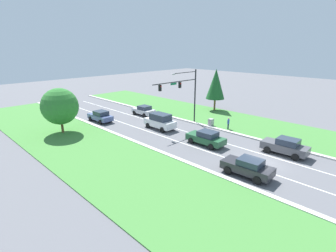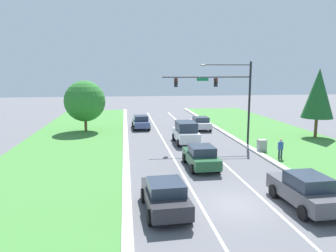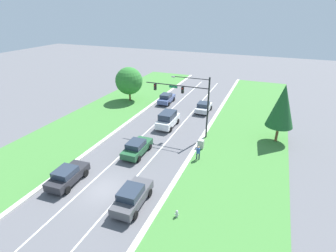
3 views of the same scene
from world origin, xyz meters
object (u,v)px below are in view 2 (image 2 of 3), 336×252
silver_sedan (200,123)px  white_suv (186,132)px  slate_blue_sedan (141,122)px  oak_near_left_tree (85,101)px  charcoal_sedan (165,195)px  pedestrian (281,148)px  conifer_near_right_tree (318,93)px  utility_cabinet (262,146)px  graphite_sedan (305,190)px  forest_sedan (201,156)px  traffic_signal_mast (225,90)px

silver_sedan → white_suv: (-3.18, -7.38, 0.28)m
slate_blue_sedan → oak_near_left_tree: 7.19m
white_suv → silver_sedan: bearing=66.2°
silver_sedan → charcoal_sedan: 24.04m
pedestrian → conifer_near_right_tree: conifer_near_right_tree is taller
silver_sedan → utility_cabinet: (2.79, -11.68, -0.27)m
white_suv → graphite_sedan: size_ratio=0.98×
forest_sedan → pedestrian: pedestrian is taller
charcoal_sedan → traffic_signal_mast: bearing=59.5°
traffic_signal_mast → slate_blue_sedan: 13.54m
traffic_signal_mast → silver_sedan: (-0.25, 8.71, -4.48)m
forest_sedan → white_suv: bearing=86.1°
traffic_signal_mast → pedestrian: (2.95, -5.60, -4.36)m
white_suv → charcoal_sedan: bearing=-104.8°
forest_sedan → conifer_near_right_tree: conifer_near_right_tree is taller
white_suv → pedestrian: 9.42m
forest_sedan → silver_sedan: 16.09m
traffic_signal_mast → charcoal_sedan: bearing=-117.4°
utility_cabinet → white_suv: bearing=144.2°
charcoal_sedan → conifer_near_right_tree: (18.18, 16.52, 3.87)m
graphite_sedan → oak_near_left_tree: bearing=117.7°
charcoal_sedan → white_suv: bearing=72.7°
traffic_signal_mast → charcoal_sedan: 16.64m
white_suv → pedestrian: white_suv is taller
charcoal_sedan → slate_blue_sedan: 24.68m
white_suv → pedestrian: bearing=-47.9°
utility_cabinet → conifer_near_right_tree: size_ratio=0.15×
conifer_near_right_tree → utility_cabinet: bearing=-147.5°
charcoal_sedan → graphite_sedan: size_ratio=0.96×
white_suv → slate_blue_sedan: size_ratio=1.04×
silver_sedan → conifer_near_right_tree: size_ratio=0.57×
traffic_signal_mast → silver_sedan: size_ratio=2.02×
traffic_signal_mast → forest_sedan: traffic_signal_mast is taller
silver_sedan → forest_sedan: bearing=-103.7°
charcoal_sedan → conifer_near_right_tree: bearing=39.2°
pedestrian → oak_near_left_tree: oak_near_left_tree is taller
slate_blue_sedan → utility_cabinet: size_ratio=4.10×
silver_sedan → slate_blue_sedan: 7.34m
oak_near_left_tree → white_suv: bearing=-36.7°
white_suv → oak_near_left_tree: size_ratio=0.78×
white_suv → utility_cabinet: (5.97, -4.30, -0.55)m
traffic_signal_mast → graphite_sedan: bearing=-90.7°
white_suv → oak_near_left_tree: bearing=142.8°
traffic_signal_mast → pedestrian: 7.69m
utility_cabinet → pedestrian: size_ratio=0.65×
slate_blue_sedan → utility_cabinet: slate_blue_sedan is taller
white_suv → slate_blue_sedan: bearing=113.0°
forest_sedan → pedestrian: size_ratio=2.76×
forest_sedan → graphite_sedan: (3.67, -7.67, 0.06)m
white_suv → slate_blue_sedan: 9.93m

